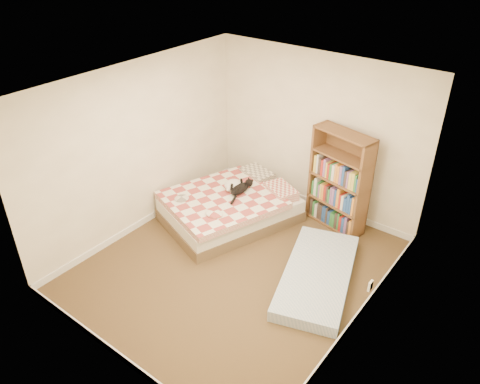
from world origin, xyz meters
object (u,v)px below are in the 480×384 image
Objects in this scene: bed at (232,206)px; bookshelf at (338,192)px; white_dog at (233,185)px; floor_mattress at (317,275)px; black_cat at (241,188)px.

bookshelf is (1.34, 0.88, 0.33)m from bed.
bookshelf is 1.59m from white_dog.
white_dog is (-1.84, 0.57, 0.45)m from floor_mattress.
white_dog reaches higher than bed.
bed is 3.48× the size of black_cat.
bed is 1.64m from bookshelf.
black_cat is at bearing -136.72° from bookshelf.
bed is 0.33m from white_dog.
black_cat is (-1.26, -0.73, -0.03)m from bookshelf.
white_dog is (-1.41, -0.75, -0.03)m from bookshelf.
floor_mattress is 1.84m from black_cat.
black_cat reaches higher than floor_mattress.
floor_mattress is at bearing 16.14° from white_dog.
black_cat is (-1.69, 0.58, 0.45)m from floor_mattress.
white_dog is (-0.07, 0.13, 0.30)m from bed.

